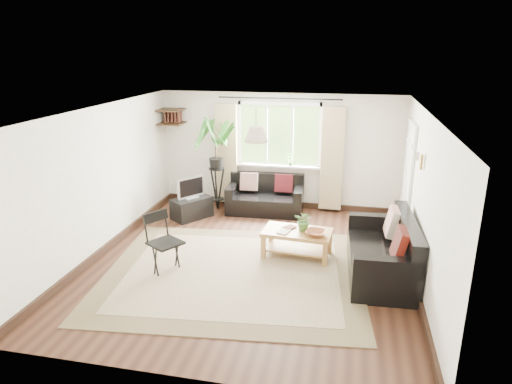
% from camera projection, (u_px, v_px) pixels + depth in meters
% --- Properties ---
extents(floor, '(5.50, 5.50, 0.00)m').
position_uv_depth(floor, '(251.00, 262.00, 7.29)').
color(floor, black).
rests_on(floor, ground).
extents(ceiling, '(5.50, 5.50, 0.00)m').
position_uv_depth(ceiling, '(250.00, 111.00, 6.55)').
color(ceiling, white).
rests_on(ceiling, floor).
extents(wall_back, '(5.00, 0.02, 2.40)m').
position_uv_depth(wall_back, '(279.00, 151.00, 9.48)').
color(wall_back, silver).
rests_on(wall_back, floor).
extents(wall_front, '(5.00, 0.02, 2.40)m').
position_uv_depth(wall_front, '(188.00, 275.00, 4.36)').
color(wall_front, silver).
rests_on(wall_front, floor).
extents(wall_left, '(0.02, 5.50, 2.40)m').
position_uv_depth(wall_left, '(101.00, 181.00, 7.41)').
color(wall_left, silver).
rests_on(wall_left, floor).
extents(wall_right, '(0.02, 5.50, 2.40)m').
position_uv_depth(wall_right, '(423.00, 202.00, 6.43)').
color(wall_right, silver).
rests_on(wall_right, floor).
extents(rug, '(4.15, 3.66, 0.02)m').
position_uv_depth(rug, '(233.00, 272.00, 6.93)').
color(rug, beige).
rests_on(rug, floor).
extents(window, '(2.50, 0.16, 2.16)m').
position_uv_depth(window, '(279.00, 135.00, 9.34)').
color(window, white).
rests_on(window, wall_back).
extents(door, '(0.06, 0.96, 2.06)m').
position_uv_depth(door, '(407.00, 182.00, 8.08)').
color(door, silver).
rests_on(door, wall_right).
extents(corner_shelf, '(0.50, 0.50, 0.34)m').
position_uv_depth(corner_shelf, '(171.00, 117.00, 9.48)').
color(corner_shelf, black).
rests_on(corner_shelf, wall_back).
extents(pendant_lamp, '(0.36, 0.36, 0.54)m').
position_uv_depth(pendant_lamp, '(256.00, 130.00, 7.03)').
color(pendant_lamp, beige).
rests_on(pendant_lamp, ceiling).
extents(wall_sconce, '(0.12, 0.12, 0.28)m').
position_uv_depth(wall_sconce, '(420.00, 159.00, 6.56)').
color(wall_sconce, beige).
rests_on(wall_sconce, wall_right).
extents(sofa_back, '(1.58, 0.84, 0.73)m').
position_uv_depth(sofa_back, '(265.00, 195.00, 9.36)').
color(sofa_back, black).
rests_on(sofa_back, floor).
extents(sofa_right, '(1.86, 1.00, 0.86)m').
position_uv_depth(sofa_right, '(381.00, 249.00, 6.75)').
color(sofa_right, black).
rests_on(sofa_right, floor).
extents(coffee_table, '(1.15, 0.69, 0.45)m').
position_uv_depth(coffee_table, '(297.00, 243.00, 7.42)').
color(coffee_table, olive).
rests_on(coffee_table, floor).
extents(table_plant, '(0.36, 0.33, 0.33)m').
position_uv_depth(table_plant, '(304.00, 221.00, 7.32)').
color(table_plant, '#416F2C').
rests_on(table_plant, coffee_table).
extents(bowl, '(0.38, 0.38, 0.08)m').
position_uv_depth(bowl, '(316.00, 233.00, 7.16)').
color(bowl, '#975534').
rests_on(bowl, coffee_table).
extents(book_a, '(0.22, 0.26, 0.02)m').
position_uv_depth(book_a, '(279.00, 231.00, 7.34)').
color(book_a, silver).
rests_on(book_a, coffee_table).
extents(book_b, '(0.26, 0.27, 0.02)m').
position_uv_depth(book_b, '(286.00, 226.00, 7.52)').
color(book_b, brown).
rests_on(book_b, coffee_table).
extents(tv_stand, '(0.80, 0.88, 0.41)m').
position_uv_depth(tv_stand, '(192.00, 208.00, 9.11)').
color(tv_stand, black).
rests_on(tv_stand, floor).
extents(tv, '(0.51, 0.60, 0.45)m').
position_uv_depth(tv, '(191.00, 187.00, 8.97)').
color(tv, '#A5A5AA').
rests_on(tv, tv_stand).
extents(palm_stand, '(0.80, 0.80, 1.93)m').
position_uv_depth(palm_stand, '(216.00, 164.00, 9.39)').
color(palm_stand, black).
rests_on(palm_stand, floor).
extents(folding_chair, '(0.66, 0.66, 0.92)m').
position_uv_depth(folding_chair, '(166.00, 244.00, 6.83)').
color(folding_chair, black).
rests_on(folding_chair, floor).
extents(sill_plant, '(0.14, 0.10, 0.27)m').
position_uv_depth(sill_plant, '(290.00, 160.00, 9.36)').
color(sill_plant, '#2D6023').
rests_on(sill_plant, window).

